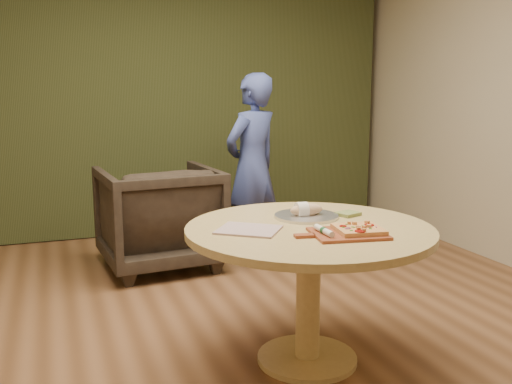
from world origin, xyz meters
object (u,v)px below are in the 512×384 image
object	(u,v)px
pedestal_table	(309,253)
flatbread_pizza	(359,229)
bread_roll	(305,210)
serving_tray	(306,216)
pizza_paddle	(346,234)
armchair	(159,212)
person_standing	(252,167)
cutlery_roll	(324,231)

from	to	relation	value
pedestal_table	flatbread_pizza	world-z (taller)	flatbread_pizza
bread_roll	serving_tray	bearing A→B (deg)	0.00
pizza_paddle	flatbread_pizza	world-z (taller)	flatbread_pizza
pedestal_table	armchair	size ratio (longest dim) A/B	1.40
serving_tray	person_standing	bearing A→B (deg)	80.05
pedestal_table	flatbread_pizza	size ratio (longest dim) A/B	5.14
pedestal_table	armchair	distance (m)	1.98
pedestal_table	flatbread_pizza	distance (m)	0.33
cutlery_roll	person_standing	xyz separation A→B (m)	(0.41, 2.17, 0.01)
serving_tray	armchair	world-z (taller)	armchair
serving_tray	armchair	bearing A→B (deg)	106.59
pizza_paddle	flatbread_pizza	bearing A→B (deg)	1.43
pedestal_table	person_standing	bearing A→B (deg)	78.91
cutlery_roll	armchair	distance (m)	2.20
pizza_paddle	bread_roll	distance (m)	0.42
flatbread_pizza	person_standing	world-z (taller)	person_standing
cutlery_roll	serving_tray	xyz separation A→B (m)	(0.10, 0.41, -0.02)
armchair	cutlery_roll	bearing A→B (deg)	96.20
person_standing	bread_roll	bearing A→B (deg)	52.05
pizza_paddle	person_standing	bearing A→B (deg)	91.37
bread_roll	person_standing	distance (m)	1.80
pedestal_table	flatbread_pizza	xyz separation A→B (m)	(0.16, -0.23, 0.17)
serving_tray	armchair	xyz separation A→B (m)	(-0.51, 1.73, -0.29)
serving_tray	person_standing	world-z (taller)	person_standing
person_standing	flatbread_pizza	bearing A→B (deg)	56.37
pizza_paddle	person_standing	size ratio (longest dim) A/B	0.29
pizza_paddle	bread_roll	world-z (taller)	bread_roll
cutlery_roll	serving_tray	distance (m)	0.42
person_standing	cutlery_roll	bearing A→B (deg)	51.70
flatbread_pizza	serving_tray	distance (m)	0.44
armchair	person_standing	size ratio (longest dim) A/B	0.59
pizza_paddle	cutlery_roll	size ratio (longest dim) A/B	2.35
pedestal_table	bread_roll	size ratio (longest dim) A/B	6.70
pedestal_table	person_standing	world-z (taller)	person_standing
pizza_paddle	pedestal_table	bearing A→B (deg)	121.49
flatbread_pizza	cutlery_roll	bearing A→B (deg)	172.78
flatbread_pizza	serving_tray	bearing A→B (deg)	100.94
pizza_paddle	bread_roll	xyz separation A→B (m)	(-0.03, 0.42, 0.04)
pizza_paddle	person_standing	xyz separation A→B (m)	(0.29, 2.19, 0.03)
armchair	pizza_paddle	bearing A→B (deg)	99.02
serving_tray	bread_roll	distance (m)	0.04
pedestal_table	person_standing	xyz separation A→B (m)	(0.39, 1.97, 0.18)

